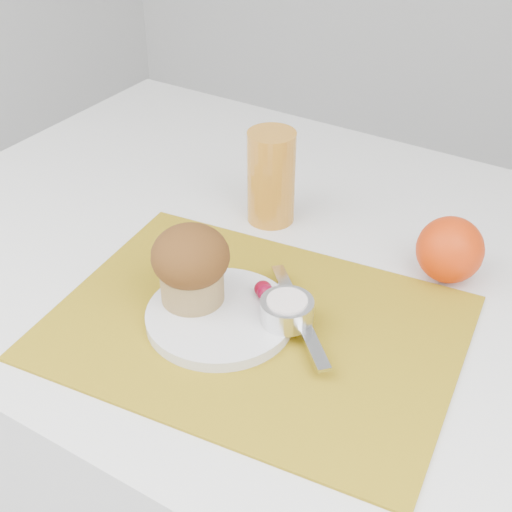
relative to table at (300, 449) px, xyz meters
The scene contains 11 objects.
table is the anchor object (origin of this frame).
placemat 0.41m from the table, 86.71° to the right, with size 0.47×0.34×0.00m, color #A38316.
plate 0.42m from the table, 100.47° to the right, with size 0.17×0.17×0.01m, color white.
ramekin 0.43m from the table, 72.75° to the right, with size 0.06×0.06×0.03m, color silver.
cream 0.44m from the table, 72.75° to the right, with size 0.05×0.05×0.01m, color white.
raspberry_near 0.42m from the table, 92.10° to the right, with size 0.02×0.02×0.02m, color #570210.
raspberry_far 0.42m from the table, 89.16° to the right, with size 0.02×0.02×0.02m, color #570216.
butter_knife 0.42m from the table, 67.50° to the right, with size 0.19×0.02×0.00m, color silver.
orange 0.45m from the table, 21.31° to the left, with size 0.08×0.08×0.08m, color #E73B08.
juice_glass 0.46m from the table, 146.62° to the left, with size 0.07×0.07×0.14m, color orange.
muffin 0.48m from the table, 114.29° to the right, with size 0.09×0.09×0.10m.
Camera 1 is at (0.35, -0.64, 1.30)m, focal length 50.00 mm.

